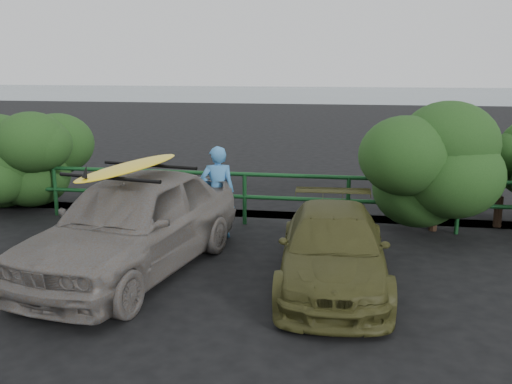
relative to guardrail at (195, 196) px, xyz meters
The scene contains 9 objects.
ground 5.03m from the guardrail, 90.00° to the right, with size 80.00×80.00×0.00m, color black.
ocean 55.00m from the guardrail, 90.00° to the left, with size 200.00×200.00×0.00m, color slate.
guardrail is the anchor object (origin of this frame).
shrub_right 5.08m from the guardrail, ahead, with size 3.20×2.40×2.47m, color #214619, non-canonical shape.
sedan 2.88m from the guardrail, 92.93° to the right, with size 1.80×4.47×1.52m, color slate.
olive_vehicle 4.04m from the guardrail, 45.50° to the right, with size 1.50×3.68×1.07m, color #43431D.
man 1.19m from the guardrail, 53.32° to the right, with size 0.61×0.40×1.67m, color #4083C2.
roof_rack 3.05m from the guardrail, 92.93° to the right, with size 1.62×1.14×0.05m, color black, non-canonical shape.
surfboard 3.08m from the guardrail, 92.93° to the right, with size 0.53×2.54×0.08m, color yellow.
Camera 1 is at (3.06, -5.65, 3.08)m, focal length 40.00 mm.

